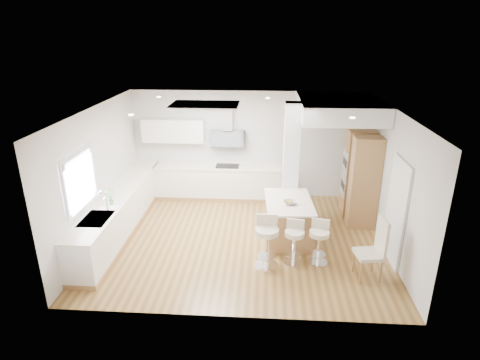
# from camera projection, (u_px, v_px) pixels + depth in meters

# --- Properties ---
(ground) EXTENTS (6.00, 6.00, 0.00)m
(ground) POSITION_uv_depth(u_px,v_px,m) (241.00, 239.00, 8.67)
(ground) COLOR olive
(ground) RESTS_ON ground
(ceiling) EXTENTS (6.00, 5.00, 0.02)m
(ceiling) POSITION_uv_depth(u_px,v_px,m) (241.00, 239.00, 8.67)
(ceiling) COLOR silver
(ceiling) RESTS_ON ground
(wall_back) EXTENTS (6.00, 0.04, 2.80)m
(wall_back) POSITION_uv_depth(u_px,v_px,m) (247.00, 145.00, 10.50)
(wall_back) COLOR beige
(wall_back) RESTS_ON ground
(wall_left) EXTENTS (0.04, 5.00, 2.80)m
(wall_left) POSITION_uv_depth(u_px,v_px,m) (98.00, 175.00, 8.35)
(wall_left) COLOR beige
(wall_left) RESTS_ON ground
(wall_right) EXTENTS (0.04, 5.00, 2.80)m
(wall_right) POSITION_uv_depth(u_px,v_px,m) (391.00, 182.00, 7.99)
(wall_right) COLOR beige
(wall_right) RESTS_ON ground
(skylight) EXTENTS (4.10, 2.10, 0.06)m
(skylight) POSITION_uv_depth(u_px,v_px,m) (205.00, 105.00, 8.29)
(skylight) COLOR silver
(skylight) RESTS_ON ground
(window_left) EXTENTS (0.06, 1.28, 1.07)m
(window_left) POSITION_uv_depth(u_px,v_px,m) (79.00, 177.00, 7.41)
(window_left) COLOR silver
(window_left) RESTS_ON ground
(doorway_right) EXTENTS (0.05, 1.00, 2.10)m
(doorway_right) POSITION_uv_depth(u_px,v_px,m) (396.00, 213.00, 7.57)
(doorway_right) COLOR #484038
(doorway_right) RESTS_ON ground
(counter_left) EXTENTS (0.63, 4.50, 1.35)m
(counter_left) POSITION_uv_depth(u_px,v_px,m) (121.00, 212.00, 8.89)
(counter_left) COLOR #A77947
(counter_left) RESTS_ON ground
(counter_back) EXTENTS (3.62, 0.63, 2.50)m
(counter_back) POSITION_uv_depth(u_px,v_px,m) (212.00, 173.00, 10.55)
(counter_back) COLOR #A77947
(counter_back) RESTS_ON ground
(pillar) EXTENTS (0.35, 0.35, 2.80)m
(pillar) POSITION_uv_depth(u_px,v_px,m) (291.00, 165.00, 8.99)
(pillar) COLOR silver
(pillar) RESTS_ON ground
(soffit) EXTENTS (1.78, 2.20, 0.40)m
(soffit) POSITION_uv_depth(u_px,v_px,m) (339.00, 108.00, 8.92)
(soffit) COLOR silver
(soffit) RESTS_ON ground
(oven_column) EXTENTS (0.63, 1.21, 2.10)m
(oven_column) POSITION_uv_depth(u_px,v_px,m) (360.00, 177.00, 9.28)
(oven_column) COLOR #A77947
(oven_column) RESTS_ON ground
(peninsula) EXTENTS (1.05, 1.51, 0.95)m
(peninsula) POSITION_uv_depth(u_px,v_px,m) (288.00, 220.00, 8.54)
(peninsula) COLOR #A77947
(peninsula) RESTS_ON ground
(bar_stool_a) EXTENTS (0.47, 0.47, 1.03)m
(bar_stool_a) POSITION_uv_depth(u_px,v_px,m) (267.00, 239.00, 7.49)
(bar_stool_a) COLOR white
(bar_stool_a) RESTS_ON ground
(bar_stool_b) EXTENTS (0.45, 0.45, 0.87)m
(bar_stool_b) POSITION_uv_depth(u_px,v_px,m) (294.00, 240.00, 7.63)
(bar_stool_b) COLOR white
(bar_stool_b) RESTS_ON ground
(bar_stool_c) EXTENTS (0.48, 0.48, 0.88)m
(bar_stool_c) POSITION_uv_depth(u_px,v_px,m) (319.00, 240.00, 7.63)
(bar_stool_c) COLOR white
(bar_stool_c) RESTS_ON ground
(dining_chair) EXTENTS (0.52, 0.52, 1.18)m
(dining_chair) POSITION_uv_depth(u_px,v_px,m) (375.00, 247.00, 7.13)
(dining_chair) COLOR beige
(dining_chair) RESTS_ON ground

